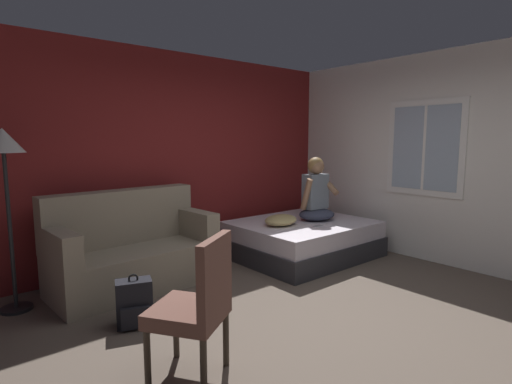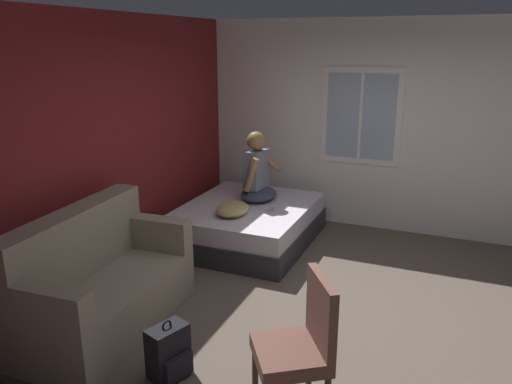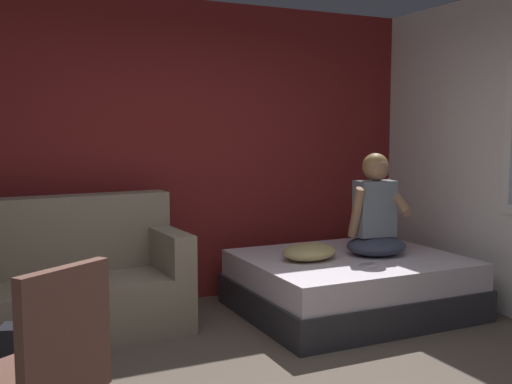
% 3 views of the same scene
% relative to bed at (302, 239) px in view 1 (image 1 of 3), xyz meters
% --- Properties ---
extents(ground_plane, '(40.00, 40.00, 0.00)m').
position_rel_bed_xyz_m(ground_plane, '(-1.36, -1.51, -0.24)').
color(ground_plane, brown).
extents(wall_back_accent, '(9.95, 0.16, 2.70)m').
position_rel_bed_xyz_m(wall_back_accent, '(-1.36, 1.02, 1.11)').
color(wall_back_accent, maroon).
rests_on(wall_back_accent, ground).
extents(wall_side_with_window, '(0.19, 6.31, 2.70)m').
position_rel_bed_xyz_m(wall_side_with_window, '(1.19, -1.51, 1.12)').
color(wall_side_with_window, silver).
rests_on(wall_side_with_window, ground).
extents(bed, '(1.82, 1.52, 0.48)m').
position_rel_bed_xyz_m(bed, '(0.00, 0.00, 0.00)').
color(bed, '#2D2D33').
rests_on(bed, ground).
extents(couch, '(1.75, 0.92, 1.04)m').
position_rel_bed_xyz_m(couch, '(-2.26, 0.41, 0.16)').
color(couch, gray).
rests_on(couch, ground).
extents(side_chair, '(0.64, 0.64, 0.98)m').
position_rel_bed_xyz_m(side_chair, '(-2.61, -1.53, 0.30)').
color(side_chair, '#382D23').
rests_on(side_chair, ground).
extents(person_seated, '(0.57, 0.50, 0.88)m').
position_rel_bed_xyz_m(person_seated, '(0.23, -0.03, 0.60)').
color(person_seated, '#383D51').
rests_on(person_seated, bed).
extents(backpack, '(0.34, 0.31, 0.46)m').
position_rel_bed_xyz_m(backpack, '(-2.63, -0.51, -0.04)').
color(backpack, black).
rests_on(backpack, ground).
extents(throw_pillow, '(0.51, 0.41, 0.14)m').
position_rel_bed_xyz_m(throw_pillow, '(-0.39, 0.02, 0.31)').
color(throw_pillow, tan).
rests_on(throw_pillow, bed).
extents(cell_phone, '(0.15, 0.08, 0.01)m').
position_rel_bed_xyz_m(cell_phone, '(-0.06, -0.34, 0.25)').
color(cell_phone, '#B7B7BC').
rests_on(cell_phone, bed).
extents(floor_lamp, '(0.36, 0.36, 1.70)m').
position_rel_bed_xyz_m(floor_lamp, '(-3.36, 0.50, 1.19)').
color(floor_lamp, black).
rests_on(floor_lamp, ground).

